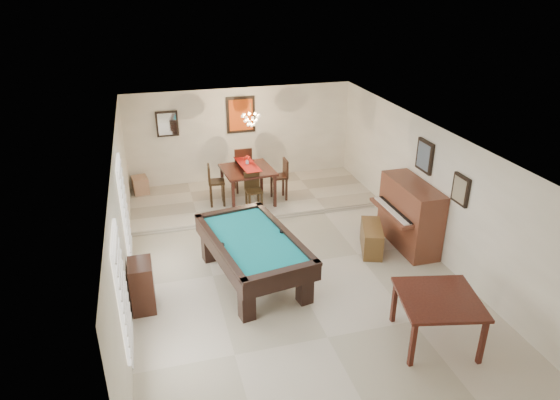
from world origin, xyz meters
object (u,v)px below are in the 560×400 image
dining_chair_north (242,169)px  apothecary_chest (142,286)px  dining_table (248,183)px  dining_chair_west (217,185)px  corner_bench (140,185)px  flower_vase (247,160)px  piano_bench (371,238)px  pool_table (253,259)px  dining_chair_east (279,180)px  upright_piano (403,216)px  dining_chair_south (254,194)px  chandelier (251,116)px  square_table (436,319)px

dining_chair_north → apothecary_chest: bearing=58.7°
dining_table → dining_chair_west: dining_chair_west is taller
apothecary_chest → corner_bench: size_ratio=1.91×
flower_vase → dining_table: bearing=180.0°
flower_vase → piano_bench: bearing=-54.5°
dining_table → dining_chair_north: dining_chair_north is taller
dining_chair_west → apothecary_chest: bearing=158.0°
pool_table → dining_chair_east: dining_chair_east is taller
upright_piano → apothecary_chest: size_ratio=1.90×
pool_table → dining_chair_south: bearing=67.3°
dining_chair_east → piano_bench: bearing=24.3°
dining_table → dining_chair_south: size_ratio=1.21×
pool_table → flower_vase: bearing=69.9°
dining_chair_north → chandelier: chandelier is taller
piano_bench → dining_chair_north: (-2.00, 3.52, 0.44)m
upright_piano → dining_table: bearing=133.9°
dining_table → square_table: bearing=-72.8°
chandelier → dining_chair_south: bearing=-100.6°
piano_bench → chandelier: bearing=120.6°
chandelier → dining_chair_north: bearing=111.8°
dining_table → flower_vase: bearing=0.0°
pool_table → upright_piano: (3.28, 0.44, 0.27)m
dining_chair_north → chandelier: size_ratio=1.99×
pool_table → dining_chair_east: (1.36, 3.18, 0.20)m
apothecary_chest → dining_table: size_ratio=0.75×
square_table → apothecary_chest: size_ratio=1.34×
piano_bench → apothecary_chest: apothecary_chest is taller
upright_piano → dining_chair_west: bearing=140.7°
dining_chair_south → dining_chair_north: 1.40m
upright_piano → dining_chair_north: (-2.68, 3.50, 0.02)m
corner_bench → apothecary_chest: bearing=-90.6°
piano_bench → flower_vase: 3.57m
piano_bench → dining_chair_south: (-2.01, 2.13, 0.34)m
dining_chair_south → flower_vase: bearing=86.7°
dining_chair_south → dining_table: bearing=86.7°
dining_chair_north → dining_chair_south: bearing=89.6°
upright_piano → dining_chair_east: size_ratio=1.64×
square_table → flower_vase: (-1.75, 5.67, 0.80)m
dining_chair_west → corner_bench: 2.20m
dining_table → dining_chair_south: (-0.01, -0.68, 0.00)m
pool_table → dining_chair_north: dining_chair_north is taller
corner_bench → piano_bench: bearing=-41.8°
pool_table → dining_chair_north: (0.60, 3.94, 0.28)m
dining_chair_north → dining_chair_west: (-0.77, -0.68, -0.09)m
apothecary_chest → dining_chair_south: dining_chair_south is taller
piano_bench → dining_chair_east: dining_chair_east is taller
flower_vase → dining_chair_south: flower_vase is taller
pool_table → corner_bench: 4.91m
pool_table → upright_piano: bearing=-2.0°
apothecary_chest → dining_table: bearing=53.9°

